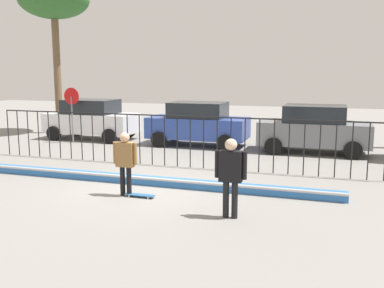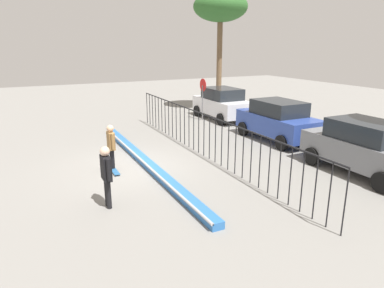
# 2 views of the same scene
# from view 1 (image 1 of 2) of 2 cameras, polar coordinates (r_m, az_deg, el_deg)

# --- Properties ---
(ground_plane) EXTENTS (60.00, 60.00, 0.00)m
(ground_plane) POSITION_cam_1_polar(r_m,az_deg,el_deg) (12.38, -6.86, -5.81)
(ground_plane) COLOR gray
(bowl_coping_ledge) EXTENTS (11.00, 0.40, 0.27)m
(bowl_coping_ledge) POSITION_cam_1_polar(r_m,az_deg,el_deg) (12.83, -5.83, -4.69)
(bowl_coping_ledge) COLOR #2D6BB7
(bowl_coping_ledge) RESTS_ON ground
(perimeter_fence) EXTENTS (14.04, 0.04, 1.76)m
(perimeter_fence) POSITION_cam_1_polar(r_m,az_deg,el_deg) (14.97, -1.93, 1.15)
(perimeter_fence) COLOR black
(perimeter_fence) RESTS_ON ground
(skateboarder) EXTENTS (0.68, 0.25, 1.68)m
(skateboarder) POSITION_cam_1_polar(r_m,az_deg,el_deg) (11.56, -8.62, -1.82)
(skateboarder) COLOR black
(skateboarder) RESTS_ON ground
(skateboard) EXTENTS (0.80, 0.20, 0.07)m
(skateboard) POSITION_cam_1_polar(r_m,az_deg,el_deg) (11.59, -6.76, -6.56)
(skateboard) COLOR #26598C
(skateboard) RESTS_ON ground
(camera_operator) EXTENTS (0.72, 0.27, 1.79)m
(camera_operator) POSITION_cam_1_polar(r_m,az_deg,el_deg) (9.74, 5.02, -3.46)
(camera_operator) COLOR black
(camera_operator) RESTS_ON ground
(parked_car_white) EXTENTS (4.30, 2.12, 1.90)m
(parked_car_white) POSITION_cam_1_polar(r_m,az_deg,el_deg) (21.61, -12.86, 3.17)
(parked_car_white) COLOR silver
(parked_car_white) RESTS_ON ground
(parked_car_blue) EXTENTS (4.30, 2.12, 1.90)m
(parked_car_blue) POSITION_cam_1_polar(r_m,az_deg,el_deg) (19.24, 0.78, 2.67)
(parked_car_blue) COLOR #2D479E
(parked_car_blue) RESTS_ON ground
(parked_car_gray) EXTENTS (4.30, 2.12, 1.90)m
(parked_car_gray) POSITION_cam_1_polar(r_m,az_deg,el_deg) (18.19, 15.50, 1.93)
(parked_car_gray) COLOR slate
(parked_car_gray) RESTS_ON ground
(stop_sign) EXTENTS (0.76, 0.07, 2.50)m
(stop_sign) POSITION_cam_1_polar(r_m,az_deg,el_deg) (20.65, -15.26, 4.59)
(stop_sign) COLOR slate
(stop_sign) RESTS_ON ground
(palm_tree_short) EXTENTS (3.55, 3.55, 7.78)m
(palm_tree_short) POSITION_cam_1_polar(r_m,az_deg,el_deg) (24.35, -17.42, 17.17)
(palm_tree_short) COLOR brown
(palm_tree_short) RESTS_ON ground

